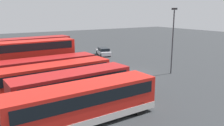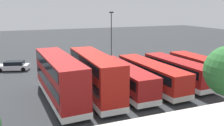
{
  "view_description": "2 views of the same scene",
  "coord_description": "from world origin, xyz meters",
  "px_view_note": "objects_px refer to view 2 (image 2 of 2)",
  "views": [
    {
      "loc": [
        -23.4,
        18.53,
        8.03
      ],
      "look_at": [
        1.01,
        3.06,
        1.54
      ],
      "focal_mm": 36.8,
      "sensor_mm": 36.0,
      "label": 1
    },
    {
      "loc": [
        12.51,
        34.92,
        9.22
      ],
      "look_at": [
        -0.14,
        3.08,
        1.27
      ],
      "focal_mm": 38.67,
      "sensor_mm": 36.0,
      "label": 2
    }
  ],
  "objects_px": {
    "bus_single_deck_second": "(177,70)",
    "bus_single_deck_third": "(151,74)",
    "bus_single_deck_fourth": "(123,77)",
    "bus_double_decker_fifth": "(95,75)",
    "car_hatchback_silver": "(13,66)",
    "bus_single_deck_near_end": "(204,69)",
    "lamp_post_tall": "(111,33)",
    "bus_double_decker_sixth": "(59,77)"
  },
  "relations": [
    {
      "from": "bus_single_deck_second",
      "to": "lamp_post_tall",
      "type": "height_order",
      "value": "lamp_post_tall"
    },
    {
      "from": "bus_double_decker_sixth",
      "to": "car_hatchback_silver",
      "type": "xyz_separation_m",
      "value": [
        4.38,
        -14.57,
        -1.75
      ]
    },
    {
      "from": "bus_single_deck_near_end",
      "to": "bus_double_decker_sixth",
      "type": "bearing_deg",
      "value": -0.35
    },
    {
      "from": "bus_single_deck_fourth",
      "to": "bus_single_deck_second",
      "type": "bearing_deg",
      "value": -177.88
    },
    {
      "from": "bus_single_deck_second",
      "to": "bus_double_decker_fifth",
      "type": "distance_m",
      "value": 10.94
    },
    {
      "from": "bus_single_deck_near_end",
      "to": "bus_single_deck_third",
      "type": "height_order",
      "value": "same"
    },
    {
      "from": "bus_double_decker_fifth",
      "to": "lamp_post_tall",
      "type": "bearing_deg",
      "value": -116.85
    },
    {
      "from": "bus_double_decker_sixth",
      "to": "lamp_post_tall",
      "type": "distance_m",
      "value": 19.59
    },
    {
      "from": "bus_double_decker_fifth",
      "to": "bus_single_deck_third",
      "type": "bearing_deg",
      "value": -174.26
    },
    {
      "from": "bus_double_decker_fifth",
      "to": "bus_double_decker_sixth",
      "type": "distance_m",
      "value": 3.58
    },
    {
      "from": "bus_single_deck_third",
      "to": "bus_double_decker_fifth",
      "type": "height_order",
      "value": "bus_double_decker_fifth"
    },
    {
      "from": "bus_single_deck_second",
      "to": "bus_single_deck_third",
      "type": "distance_m",
      "value": 3.88
    },
    {
      "from": "bus_single_deck_near_end",
      "to": "bus_single_deck_second",
      "type": "height_order",
      "value": "same"
    },
    {
      "from": "bus_single_deck_near_end",
      "to": "bus_double_decker_sixth",
      "type": "xyz_separation_m",
      "value": [
        18.13,
        -0.11,
        0.83
      ]
    },
    {
      "from": "bus_single_deck_near_end",
      "to": "bus_double_decker_sixth",
      "type": "relative_size",
      "value": 0.96
    },
    {
      "from": "bus_single_deck_near_end",
      "to": "bus_double_decker_fifth",
      "type": "height_order",
      "value": "bus_double_decker_fifth"
    },
    {
      "from": "bus_single_deck_near_end",
      "to": "bus_single_deck_fourth",
      "type": "relative_size",
      "value": 0.99
    },
    {
      "from": "bus_single_deck_third",
      "to": "bus_single_deck_fourth",
      "type": "xyz_separation_m",
      "value": [
        3.5,
        -0.05,
        -0.0
      ]
    },
    {
      "from": "bus_single_deck_third",
      "to": "lamp_post_tall",
      "type": "height_order",
      "value": "lamp_post_tall"
    },
    {
      "from": "bus_single_deck_second",
      "to": "bus_single_deck_fourth",
      "type": "distance_m",
      "value": 7.37
    },
    {
      "from": "bus_single_deck_near_end",
      "to": "lamp_post_tall",
      "type": "distance_m",
      "value": 17.27
    },
    {
      "from": "bus_double_decker_fifth",
      "to": "bus_single_deck_fourth",
      "type": "bearing_deg",
      "value": -167.86
    },
    {
      "from": "bus_single_deck_second",
      "to": "bus_double_decker_sixth",
      "type": "height_order",
      "value": "bus_double_decker_sixth"
    },
    {
      "from": "bus_single_deck_near_end",
      "to": "lamp_post_tall",
      "type": "bearing_deg",
      "value": -67.54
    },
    {
      "from": "bus_double_decker_fifth",
      "to": "car_hatchback_silver",
      "type": "distance_m",
      "value": 17.08
    },
    {
      "from": "bus_double_decker_fifth",
      "to": "car_hatchback_silver",
      "type": "height_order",
      "value": "bus_double_decker_fifth"
    },
    {
      "from": "lamp_post_tall",
      "to": "bus_double_decker_fifth",
      "type": "bearing_deg",
      "value": 63.15
    },
    {
      "from": "bus_single_deck_second",
      "to": "bus_double_decker_sixth",
      "type": "distance_m",
      "value": 14.45
    },
    {
      "from": "bus_single_deck_near_end",
      "to": "bus_single_deck_second",
      "type": "bearing_deg",
      "value": -10.3
    },
    {
      "from": "bus_double_decker_fifth",
      "to": "lamp_post_tall",
      "type": "relative_size",
      "value": 1.28
    },
    {
      "from": "bus_single_deck_near_end",
      "to": "bus_single_deck_fourth",
      "type": "xyz_separation_m",
      "value": [
        11.08,
        -0.4,
        0.0
      ]
    },
    {
      "from": "bus_single_deck_third",
      "to": "bus_single_deck_near_end",
      "type": "bearing_deg",
      "value": 177.34
    },
    {
      "from": "bus_double_decker_sixth",
      "to": "lamp_post_tall",
      "type": "bearing_deg",
      "value": -126.86
    },
    {
      "from": "bus_single_deck_second",
      "to": "bus_single_deck_third",
      "type": "relative_size",
      "value": 0.92
    },
    {
      "from": "bus_double_decker_sixth",
      "to": "lamp_post_tall",
      "type": "relative_size",
      "value": 1.4
    },
    {
      "from": "bus_single_deck_second",
      "to": "lamp_post_tall",
      "type": "bearing_deg",
      "value": -79.57
    },
    {
      "from": "bus_single_deck_fourth",
      "to": "bus_double_decker_fifth",
      "type": "xyz_separation_m",
      "value": [
        3.5,
        0.75,
        0.82
      ]
    },
    {
      "from": "bus_single_deck_near_end",
      "to": "bus_single_deck_third",
      "type": "distance_m",
      "value": 7.59
    },
    {
      "from": "bus_single_deck_near_end",
      "to": "car_hatchback_silver",
      "type": "distance_m",
      "value": 26.89
    },
    {
      "from": "bus_double_decker_sixth",
      "to": "car_hatchback_silver",
      "type": "height_order",
      "value": "bus_double_decker_sixth"
    },
    {
      "from": "bus_single_deck_fourth",
      "to": "bus_double_decker_sixth",
      "type": "relative_size",
      "value": 0.98
    },
    {
      "from": "bus_single_deck_third",
      "to": "car_hatchback_silver",
      "type": "relative_size",
      "value": 2.45
    }
  ]
}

